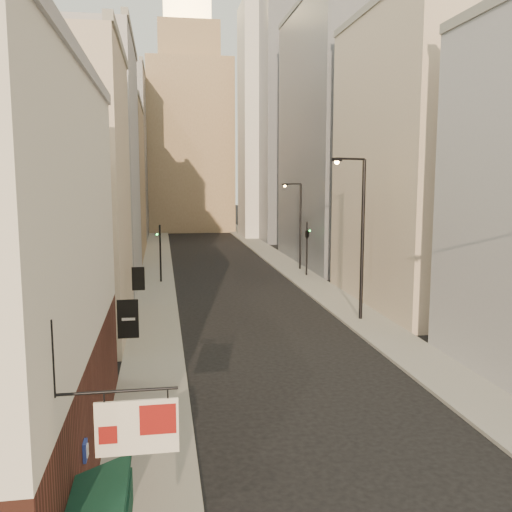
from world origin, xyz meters
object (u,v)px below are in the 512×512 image
at_px(streetlamp_mid, 360,230).
at_px(clock_tower, 189,126).
at_px(traffic_light_left, 160,242).
at_px(white_tower, 268,112).
at_px(traffic_light_right, 307,235).
at_px(streetlamp_far, 299,221).

bearing_deg(streetlamp_mid, clock_tower, 71.30).
bearing_deg(traffic_light_left, clock_tower, -96.29).
distance_m(white_tower, streetlamp_mid, 54.06).
xyz_separation_m(clock_tower, white_tower, (11.00, -14.00, 0.97)).
xyz_separation_m(white_tower, traffic_light_left, (-16.14, -37.08, -15.06)).
xyz_separation_m(white_tower, traffic_light_right, (-3.03, -35.95, -14.78)).
bearing_deg(traffic_light_left, traffic_light_right, -175.64).
bearing_deg(white_tower, traffic_light_left, -113.52).
relative_size(clock_tower, streetlamp_far, 5.34).
distance_m(white_tower, traffic_light_right, 38.99).
relative_size(streetlamp_mid, streetlamp_far, 1.20).
bearing_deg(traffic_light_left, streetlamp_far, -161.11).
distance_m(white_tower, streetlamp_far, 35.37).
height_order(clock_tower, traffic_light_right, clock_tower).
distance_m(streetlamp_mid, streetlamp_far, 19.98).
height_order(clock_tower, streetlamp_far, clock_tower).
bearing_deg(streetlamp_far, traffic_light_right, -113.62).
xyz_separation_m(clock_tower, traffic_light_left, (-5.14, -51.08, -14.09)).
xyz_separation_m(streetlamp_mid, streetlamp_far, (1.01, 19.93, -0.97)).
relative_size(clock_tower, traffic_light_left, 8.98).
relative_size(clock_tower, traffic_light_right, 8.98).
relative_size(streetlamp_mid, traffic_light_left, 2.02).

